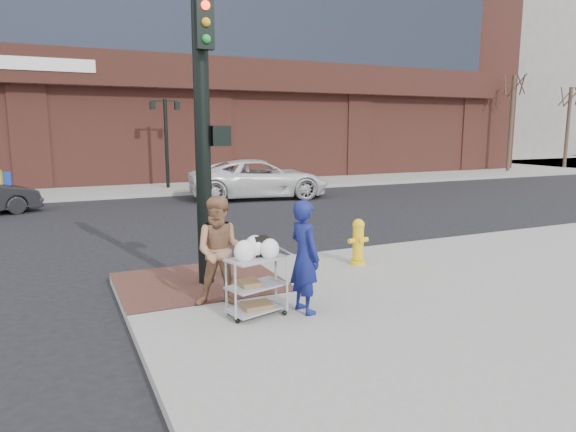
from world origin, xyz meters
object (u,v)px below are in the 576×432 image
fire_hydrant (358,241)px  woman_blue (305,257)px  lamp_post (166,133)px  pedestrian_tan (221,251)px  minivan_white (259,179)px  utility_cart (256,280)px  traffic_signal_pole (204,128)px

fire_hydrant → woman_blue: bearing=-137.9°
lamp_post → woman_blue: (-1.58, -17.21, -1.63)m
pedestrian_tan → minivan_white: bearing=86.7°
fire_hydrant → pedestrian_tan: bearing=-159.7°
woman_blue → utility_cart: size_ratio=1.44×
pedestrian_tan → utility_cart: size_ratio=1.46×
lamp_post → pedestrian_tan: bearing=-99.0°
lamp_post → traffic_signal_pole: (-2.48, -15.23, 0.21)m
pedestrian_tan → woman_blue: bearing=-17.1°
traffic_signal_pole → utility_cart: traffic_signal_pole is taller
woman_blue → pedestrian_tan: pedestrian_tan is taller
traffic_signal_pole → fire_hydrant: size_ratio=5.44×
traffic_signal_pole → lamp_post: bearing=80.8°
lamp_post → fire_hydrant: lamp_post is taller
traffic_signal_pole → fire_hydrant: bearing=-0.4°
minivan_white → fire_hydrant: 11.35m
woman_blue → fire_hydrant: (2.17, 1.96, -0.36)m
lamp_post → pedestrian_tan: lamp_post is taller
pedestrian_tan → minivan_white: (5.47, 12.29, -0.20)m
traffic_signal_pole → woman_blue: (0.89, -1.98, -1.85)m
pedestrian_tan → minivan_white: size_ratio=0.30×
woman_blue → minivan_white: size_ratio=0.29×
pedestrian_tan → fire_hydrant: (3.18, 1.18, -0.37)m
utility_cart → traffic_signal_pole: bearing=96.2°
lamp_post → fire_hydrant: 15.39m
traffic_signal_pole → pedestrian_tan: bearing=-95.7°
lamp_post → woman_blue: lamp_post is taller
traffic_signal_pole → pedestrian_tan: (-0.12, -1.20, -1.84)m
traffic_signal_pole → pedestrian_tan: size_ratio=2.96×
traffic_signal_pole → utility_cart: bearing=-83.8°
traffic_signal_pole → utility_cart: 2.84m
woman_blue → pedestrian_tan: 1.28m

